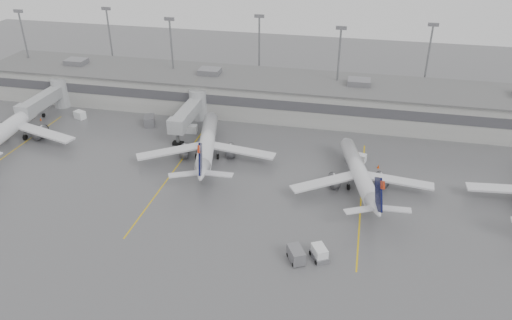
% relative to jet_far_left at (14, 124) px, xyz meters
% --- Properties ---
extents(ground, '(260.00, 260.00, 0.00)m').
position_rel_jet_far_left_xyz_m(ground, '(55.30, -31.58, -3.30)').
color(ground, '#4F4F51').
rests_on(ground, ground).
extents(terminal, '(152.00, 17.00, 9.45)m').
position_rel_jet_far_left_xyz_m(terminal, '(55.30, 26.40, 0.87)').
color(terminal, '#9E9E99').
rests_on(terminal, ground).
extents(light_masts, '(142.40, 8.00, 20.60)m').
position_rel_jet_far_left_xyz_m(light_masts, '(55.30, 32.17, 8.73)').
color(light_masts, gray).
rests_on(light_masts, ground).
extents(jet_bridge_left, '(4.00, 17.20, 7.00)m').
position_rel_jet_far_left_xyz_m(jet_bridge_left, '(-0.20, 14.14, 0.57)').
color(jet_bridge_left, gray).
rests_on(jet_bridge_left, ground).
extents(jet_bridge_right, '(4.00, 17.20, 7.00)m').
position_rel_jet_far_left_xyz_m(jet_bridge_right, '(34.80, 14.14, 0.57)').
color(jet_bridge_right, gray).
rests_on(jet_bridge_right, ground).
extents(stand_markings, '(105.25, 40.00, 0.01)m').
position_rel_jet_far_left_xyz_m(stand_markings, '(55.30, -7.58, -3.30)').
color(stand_markings, '#E0B40D').
rests_on(stand_markings, ground).
extents(jet_far_left, '(29.20, 32.84, 10.62)m').
position_rel_jet_far_left_xyz_m(jet_far_left, '(0.00, 0.00, 0.00)').
color(jet_far_left, silver).
rests_on(jet_far_left, ground).
extents(jet_mid_left, '(26.43, 29.96, 9.84)m').
position_rel_jet_far_left_xyz_m(jet_mid_left, '(42.47, 0.30, -0.24)').
color(jet_mid_left, silver).
rests_on(jet_mid_left, ground).
extents(jet_mid_right, '(24.52, 27.84, 9.19)m').
position_rel_jet_far_left_xyz_m(jet_mid_right, '(72.22, -4.77, -0.45)').
color(jet_mid_right, silver).
rests_on(jet_mid_right, ground).
extents(baggage_tug, '(3.16, 3.66, 2.01)m').
position_rel_jet_far_left_xyz_m(baggage_tug, '(67.40, -25.68, -2.52)').
color(baggage_tug, white).
rests_on(baggage_tug, ground).
extents(baggage_cart, '(3.12, 3.68, 2.05)m').
position_rel_jet_far_left_xyz_m(baggage_cart, '(64.20, -26.88, -2.23)').
color(baggage_cart, slate).
rests_on(baggage_cart, ground).
extents(gse_uld_a, '(2.95, 2.49, 1.78)m').
position_rel_jet_far_left_xyz_m(gse_uld_a, '(7.77, 12.47, -2.41)').
color(gse_uld_a, white).
rests_on(gse_uld_a, ground).
extents(gse_uld_b, '(2.63, 1.93, 1.73)m').
position_rel_jet_far_left_xyz_m(gse_uld_b, '(35.60, 10.68, -2.44)').
color(gse_uld_b, white).
rests_on(gse_uld_b, ground).
extents(gse_uld_c, '(2.63, 2.13, 1.62)m').
position_rel_jet_far_left_xyz_m(gse_uld_c, '(72.05, 5.18, -2.49)').
color(gse_uld_c, white).
rests_on(gse_uld_c, ground).
extents(gse_loader, '(3.23, 4.01, 2.17)m').
position_rel_jet_far_left_xyz_m(gse_loader, '(25.09, 12.42, -2.22)').
color(gse_loader, slate).
rests_on(gse_loader, ground).
extents(cone_a, '(0.38, 0.38, 0.60)m').
position_rel_jet_far_left_xyz_m(cone_a, '(-0.58, 9.48, -3.00)').
color(cone_a, '#EA4604').
rests_on(cone_a, ground).
extents(cone_b, '(0.50, 0.50, 0.80)m').
position_rel_jet_far_left_xyz_m(cone_b, '(39.75, 7.43, -2.90)').
color(cone_b, '#EA4604').
rests_on(cone_b, ground).
extents(cone_c, '(0.47, 0.47, 0.74)m').
position_rel_jet_far_left_xyz_m(cone_c, '(75.62, 3.31, -2.93)').
color(cone_c, '#EA4604').
rests_on(cone_c, ground).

